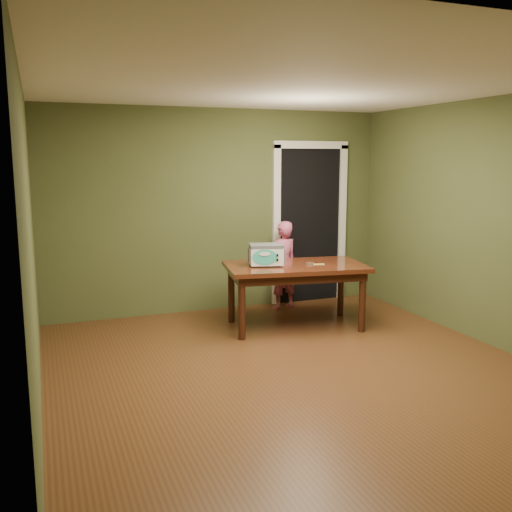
% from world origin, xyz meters
% --- Properties ---
extents(floor, '(5.00, 5.00, 0.00)m').
position_xyz_m(floor, '(0.00, 0.00, 0.00)').
color(floor, '#513017').
rests_on(floor, ground).
extents(room_shell, '(4.52, 5.02, 2.61)m').
position_xyz_m(room_shell, '(0.00, 0.00, 1.71)').
color(room_shell, '#474F2A').
rests_on(room_shell, ground).
extents(doorway, '(1.10, 0.66, 2.25)m').
position_xyz_m(doorway, '(1.30, 2.78, 1.06)').
color(doorway, black).
rests_on(doorway, ground).
extents(dining_table, '(1.72, 1.14, 0.75)m').
position_xyz_m(dining_table, '(0.58, 1.38, 0.65)').
color(dining_table, '#35160C').
rests_on(dining_table, floor).
extents(toy_oven, '(0.45, 0.36, 0.25)m').
position_xyz_m(toy_oven, '(0.24, 1.44, 0.89)').
color(toy_oven, '#4C4F54').
rests_on(toy_oven, dining_table).
extents(baking_pan, '(0.10, 0.10, 0.02)m').
position_xyz_m(baking_pan, '(0.74, 1.32, 0.76)').
color(baking_pan, silver).
rests_on(baking_pan, dining_table).
extents(spatula, '(0.18, 0.06, 0.01)m').
position_xyz_m(spatula, '(0.81, 1.29, 0.75)').
color(spatula, '#E1D161').
rests_on(spatula, dining_table).
extents(child, '(0.48, 0.37, 1.17)m').
position_xyz_m(child, '(0.78, 2.20, 0.58)').
color(child, '#C4507A').
rests_on(child, floor).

